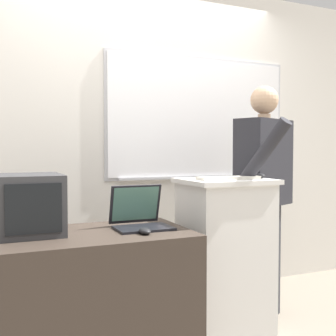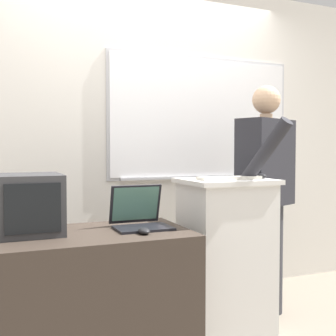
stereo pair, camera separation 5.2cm
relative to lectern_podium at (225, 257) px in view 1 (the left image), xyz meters
name	(u,v)px [view 1 (the left image)]	position (x,y,z in m)	size (l,w,h in m)	color
back_wall	(139,139)	(-0.27, 0.92, 0.80)	(6.40, 0.17, 2.62)	silver
lectern_podium	(225,257)	(0.00, 0.00, 0.00)	(0.57, 0.48, 1.04)	silver
side_desk	(95,300)	(-0.89, -0.07, -0.14)	(1.06, 0.66, 0.77)	#382D26
person_presenter	(264,183)	(0.41, 0.14, 0.46)	(0.64, 0.69, 1.69)	#333338
laptop	(139,215)	(-0.61, -0.02, 0.32)	(0.32, 0.30, 0.25)	black
wireless_keyboard	(229,178)	(-0.01, -0.06, 0.53)	(0.42, 0.11, 0.02)	beige
computer_mouse_by_laptop	(145,231)	(-0.65, -0.23, 0.26)	(0.06, 0.10, 0.03)	black
computer_mouse_by_keyboard	(259,176)	(0.24, -0.05, 0.53)	(0.06, 0.10, 0.03)	black
crt_monitor	(30,204)	(-1.22, 0.03, 0.41)	(0.34, 0.41, 0.33)	#333335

